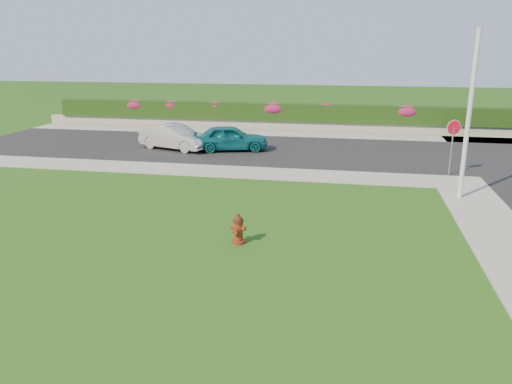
% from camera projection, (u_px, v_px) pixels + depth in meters
% --- Properties ---
extents(ground, '(120.00, 120.00, 0.00)m').
position_uv_depth(ground, '(237.00, 261.00, 12.59)').
color(ground, black).
rests_on(ground, ground).
extents(street_far, '(26.00, 8.00, 0.04)m').
position_uv_depth(street_far, '(205.00, 147.00, 26.69)').
color(street_far, black).
rests_on(street_far, ground).
extents(sidewalk_far, '(24.00, 2.00, 0.04)m').
position_uv_depth(sidewalk_far, '(151.00, 168.00, 22.16)').
color(sidewalk_far, gray).
rests_on(sidewalk_far, ground).
extents(curb_corner, '(2.00, 2.00, 0.04)m').
position_uv_depth(curb_corner, '(459.00, 182.00, 19.80)').
color(curb_corner, gray).
rests_on(curb_corner, ground).
extents(sidewalk_beyond, '(34.00, 2.00, 0.04)m').
position_uv_depth(sidewalk_beyond, '(290.00, 134.00, 30.67)').
color(sidewalk_beyond, gray).
rests_on(sidewalk_beyond, ground).
extents(retaining_wall, '(34.00, 0.40, 0.60)m').
position_uv_depth(retaining_wall, '(293.00, 126.00, 32.01)').
color(retaining_wall, gray).
rests_on(retaining_wall, ground).
extents(hedge, '(32.00, 0.90, 1.10)m').
position_uv_depth(hedge, '(294.00, 112.00, 31.86)').
color(hedge, black).
rests_on(hedge, retaining_wall).
extents(fire_hydrant, '(0.45, 0.42, 0.85)m').
position_uv_depth(fire_hydrant, '(238.00, 229.00, 13.64)').
color(fire_hydrant, '#58180D').
rests_on(fire_hydrant, ground).
extents(sedan_teal, '(4.11, 2.52, 1.31)m').
position_uv_depth(sedan_teal, '(230.00, 138.00, 25.63)').
color(sedan_teal, '#0D5E69').
rests_on(sedan_teal, street_far).
extents(sedan_silver, '(4.10, 2.53, 1.28)m').
position_uv_depth(sedan_silver, '(175.00, 137.00, 25.93)').
color(sedan_silver, '#B0B2B9').
rests_on(sedan_silver, street_far).
extents(utility_pole, '(0.16, 0.16, 5.81)m').
position_uv_depth(utility_pole, '(469.00, 117.00, 16.97)').
color(utility_pole, silver).
rests_on(utility_pole, ground).
extents(stop_sign, '(0.61, 0.23, 2.36)m').
position_uv_depth(stop_sign, '(453.00, 135.00, 20.39)').
color(stop_sign, slate).
rests_on(stop_sign, ground).
extents(flower_clump_a, '(1.43, 0.92, 0.72)m').
position_uv_depth(flower_clump_a, '(136.00, 105.00, 33.64)').
color(flower_clump_a, '#AF1E5B').
rests_on(flower_clump_a, hedge).
extents(flower_clump_b, '(1.24, 0.80, 0.62)m').
position_uv_depth(flower_clump_b, '(172.00, 105.00, 33.17)').
color(flower_clump_b, '#AF1E5B').
rests_on(flower_clump_b, hedge).
extents(flower_clump_c, '(1.14, 0.73, 0.57)m').
position_uv_depth(flower_clump_c, '(216.00, 106.00, 32.61)').
color(flower_clump_c, '#AF1E5B').
rests_on(flower_clump_c, hedge).
extents(flower_clump_d, '(1.56, 1.00, 0.78)m').
position_uv_depth(flower_clump_d, '(274.00, 108.00, 31.94)').
color(flower_clump_d, '#AF1E5B').
rests_on(flower_clump_d, hedge).
extents(flower_clump_e, '(1.10, 0.71, 0.55)m').
position_uv_depth(flower_clump_e, '(326.00, 108.00, 31.31)').
color(flower_clump_e, '#AF1E5B').
rests_on(flower_clump_e, hedge).
extents(flower_clump_f, '(1.53, 0.98, 0.77)m').
position_uv_depth(flower_clump_f, '(407.00, 111.00, 30.44)').
color(flower_clump_f, '#AF1E5B').
rests_on(flower_clump_f, hedge).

